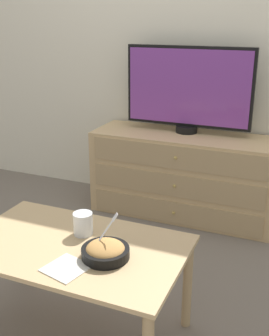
% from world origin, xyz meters
% --- Properties ---
extents(ground_plane, '(12.00, 12.00, 0.00)m').
position_xyz_m(ground_plane, '(0.00, 0.00, 0.00)').
color(ground_plane, '#70665B').
extents(wall_back, '(12.00, 0.05, 2.60)m').
position_xyz_m(wall_back, '(0.00, 0.03, 1.30)').
color(wall_back, silver).
rests_on(wall_back, ground_plane).
extents(dresser, '(1.34, 0.46, 0.62)m').
position_xyz_m(dresser, '(0.09, -0.25, 0.31)').
color(dresser, tan).
rests_on(dresser, ground_plane).
extents(tv, '(0.92, 0.16, 0.61)m').
position_xyz_m(tv, '(0.07, -0.17, 0.94)').
color(tv, black).
rests_on(tv, dresser).
extents(coffee_table, '(0.98, 0.59, 0.48)m').
position_xyz_m(coffee_table, '(0.01, -1.70, 0.42)').
color(coffee_table, tan).
rests_on(coffee_table, ground_plane).
extents(takeout_bowl, '(0.20, 0.20, 0.18)m').
position_xyz_m(takeout_bowl, '(0.18, -1.73, 0.51)').
color(takeout_bowl, black).
rests_on(takeout_bowl, coffee_table).
extents(drink_cup, '(0.09, 0.09, 0.10)m').
position_xyz_m(drink_cup, '(0.00, -1.59, 0.53)').
color(drink_cup, beige).
rests_on(drink_cup, coffee_table).
extents(napkin, '(0.19, 0.19, 0.00)m').
position_xyz_m(napkin, '(0.08, -1.87, 0.49)').
color(napkin, silver).
rests_on(napkin, coffee_table).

